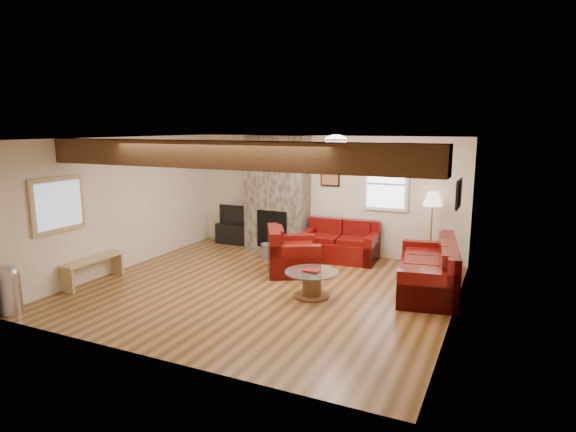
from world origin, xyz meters
name	(u,v)px	position (x,y,z in m)	size (l,w,h in m)	color
room	(264,216)	(0.00, 0.00, 1.25)	(8.00, 8.00, 8.00)	#573717
oak_beam	(221,155)	(0.00, -1.25, 2.31)	(6.00, 0.36, 0.38)	black
chimney_breast	(277,195)	(-1.00, 2.49, 1.22)	(1.40, 0.67, 2.50)	#3B362E
back_window	(386,184)	(1.35, 2.71, 1.55)	(0.90, 0.08, 1.10)	silver
hatch_window	(58,205)	(-2.96, -1.50, 1.45)	(0.08, 1.00, 0.90)	tan
ceiling_dome	(336,142)	(0.90, 0.90, 2.44)	(0.40, 0.40, 0.18)	silver
artwork_back	(330,174)	(0.15, 2.71, 1.70)	(0.42, 0.06, 0.52)	black
artwork_right	(458,194)	(2.96, 0.30, 1.75)	(0.06, 0.55, 0.42)	black
sofa_three	(427,266)	(2.48, 1.07, 0.41)	(2.14, 0.90, 0.83)	#480509
loveseat	(340,241)	(0.56, 2.23, 0.40)	(1.50, 0.86, 0.80)	#480509
armchair_red	(293,250)	(0.04, 1.06, 0.42)	(1.04, 0.91, 0.84)	#480509
coffee_table	(312,284)	(0.87, -0.04, 0.21)	(0.86, 0.86, 0.45)	#4D2D18
tv_cabinet	(237,234)	(-2.07, 2.53, 0.23)	(0.94, 0.37, 0.47)	black
television	(236,214)	(-2.07, 2.53, 0.69)	(0.78, 0.10, 0.45)	black
floor_lamp	(433,203)	(2.30, 2.55, 1.25)	(0.37, 0.37, 1.46)	tan
pine_bench	(94,271)	(-2.83, -1.00, 0.23)	(0.28, 1.20, 0.45)	tan
pedal_bin	(10,290)	(-2.82, -2.55, 0.37)	(0.30, 0.30, 0.75)	#B4B3B9
coal_bucket	(268,250)	(-0.85, 1.75, 0.15)	(0.32, 0.32, 0.30)	gray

